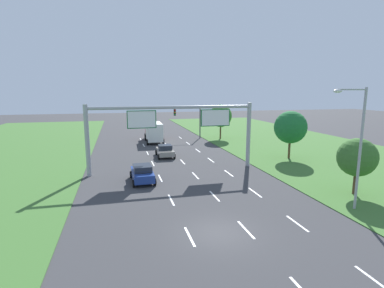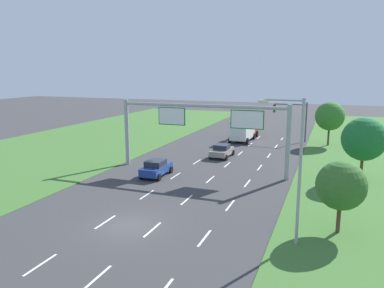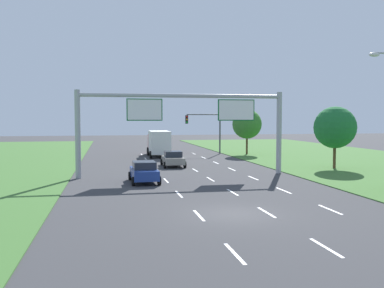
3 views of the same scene
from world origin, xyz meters
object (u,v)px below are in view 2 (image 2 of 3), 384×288
(sign_gantry, at_px, (203,123))
(traffic_light_mast, at_px, (292,114))
(street_lamp, at_px, (294,159))
(roadside_tree_mid, at_px, (364,139))
(car_lead_silver, at_px, (222,151))
(box_truck, at_px, (244,128))
(roadside_tree_near, at_px, (341,186))
(roadside_tree_far, at_px, (330,116))
(car_near_red, at_px, (156,168))

(sign_gantry, bearing_deg, traffic_light_mast, 72.52)
(street_lamp, xyz_separation_m, roadside_tree_mid, (4.69, 15.38, -1.18))
(car_lead_silver, distance_m, box_truck, 11.73)
(sign_gantry, distance_m, roadside_tree_near, 16.65)
(car_lead_silver, xyz_separation_m, roadside_tree_far, (11.53, 11.67, 3.23))
(roadside_tree_near, xyz_separation_m, roadside_tree_far, (-1.05, 29.33, 0.92))
(car_lead_silver, bearing_deg, roadside_tree_far, 46.43)
(box_truck, height_order, sign_gantry, sign_gantry)
(roadside_tree_far, bearing_deg, street_lamp, -92.87)
(sign_gantry, distance_m, traffic_light_mast, 21.47)
(traffic_light_mast, xyz_separation_m, roadside_tree_near, (6.12, -31.23, -0.79))
(sign_gantry, relative_size, roadside_tree_near, 3.75)
(box_truck, distance_m, roadside_tree_far, 11.78)
(box_truck, height_order, roadside_tree_far, roadside_tree_far)
(sign_gantry, relative_size, street_lamp, 2.03)
(box_truck, bearing_deg, roadside_tree_near, -65.06)
(roadside_tree_far, bearing_deg, car_near_red, -125.08)
(car_near_red, distance_m, box_truck, 21.99)
(street_lamp, xyz_separation_m, roadside_tree_near, (2.65, 2.59, -2.01))
(sign_gantry, xyz_separation_m, roadside_tree_far, (11.51, 18.55, -0.89))
(box_truck, xyz_separation_m, roadside_tree_mid, (14.65, -16.55, 2.17))
(car_near_red, relative_size, box_truck, 0.53)
(car_near_red, bearing_deg, roadside_tree_near, -26.97)
(roadside_tree_near, bearing_deg, street_lamp, -135.70)
(box_truck, bearing_deg, roadside_tree_far, 1.61)
(roadside_tree_near, xyz_separation_m, roadside_tree_mid, (2.04, 12.79, 0.82))
(street_lamp, distance_m, roadside_tree_near, 4.22)
(roadside_tree_near, distance_m, roadside_tree_mid, 12.98)
(car_lead_silver, height_order, sign_gantry, sign_gantry)
(sign_gantry, height_order, roadside_tree_far, sign_gantry)
(box_truck, height_order, roadside_tree_mid, roadside_tree_mid)
(roadside_tree_near, bearing_deg, sign_gantry, 139.38)
(box_truck, relative_size, sign_gantry, 0.45)
(roadside_tree_near, relative_size, roadside_tree_far, 0.78)
(traffic_light_mast, height_order, roadside_tree_mid, roadside_tree_mid)
(roadside_tree_mid, bearing_deg, box_truck, 131.51)
(box_truck, xyz_separation_m, street_lamp, (9.96, -31.93, 3.36))
(roadside_tree_mid, bearing_deg, sign_gantry, -172.15)
(car_lead_silver, bearing_deg, street_lamp, -62.80)
(car_near_red, distance_m, street_lamp, 17.57)
(car_near_red, height_order, street_lamp, street_lamp)
(roadside_tree_near, bearing_deg, roadside_tree_far, 92.06)
(car_near_red, relative_size, roadside_tree_mid, 0.70)
(car_near_red, height_order, box_truck, box_truck)
(box_truck, distance_m, traffic_light_mast, 7.09)
(street_lamp, distance_m, roadside_tree_mid, 16.12)
(car_near_red, relative_size, sign_gantry, 0.24)
(car_lead_silver, distance_m, traffic_light_mast, 15.36)
(car_lead_silver, distance_m, sign_gantry, 8.02)
(sign_gantry, xyz_separation_m, street_lamp, (9.91, -13.37, 0.20))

